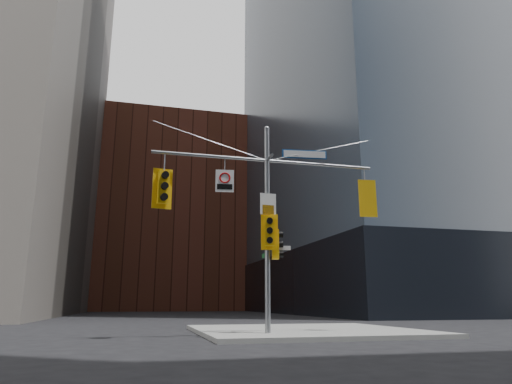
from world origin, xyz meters
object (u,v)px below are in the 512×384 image
traffic_light_east_arm (366,199)px  street_sign_blade (304,154)px  regulatory_sign_arm (225,180)px  traffic_light_west_arm (163,187)px  signal_assembly (267,204)px  traffic_light_pole_side (277,244)px  traffic_light_pole_front (270,231)px

traffic_light_east_arm → street_sign_blade: 2.82m
traffic_light_east_arm → regulatory_sign_arm: 5.29m
traffic_light_west_arm → traffic_light_east_arm: (7.32, -0.01, 0.00)m
traffic_light_west_arm → regulatory_sign_arm: bearing=-9.7°
signal_assembly → regulatory_sign_arm: size_ratio=10.24×
traffic_light_west_arm → traffic_light_east_arm: traffic_light_east_arm is taller
traffic_light_west_arm → street_sign_blade: 5.20m
traffic_light_pole_side → regulatory_sign_arm: size_ratio=1.28×
signal_assembly → traffic_light_pole_side: bearing=-0.3°
street_sign_blade → regulatory_sign_arm: size_ratio=2.09×
traffic_light_pole_front → traffic_light_pole_side: bearing=53.8°
traffic_light_west_arm → street_sign_blade: bearing=-8.9°
traffic_light_east_arm → traffic_light_pole_side: bearing=7.3°
traffic_light_east_arm → regulatory_sign_arm: size_ratio=1.76×
traffic_light_east_arm → traffic_light_pole_front: size_ratio=1.14×
traffic_light_west_arm → traffic_light_pole_front: size_ratio=1.13×
regulatory_sign_arm → traffic_light_west_arm: bearing=-173.2°
traffic_light_east_arm → traffic_light_pole_side: 3.88m
signal_assembly → traffic_light_east_arm: size_ratio=5.82×
signal_assembly → traffic_light_pole_front: bearing=-89.7°
signal_assembly → traffic_light_pole_side: 1.42m
signal_assembly → traffic_light_pole_front: 1.02m
traffic_light_pole_front → regulatory_sign_arm: bearing=-175.2°
signal_assembly → traffic_light_east_arm: signal_assembly is taller
signal_assembly → traffic_light_west_arm: (-3.55, 0.01, 0.38)m
traffic_light_east_arm → traffic_light_pole_front: (-3.77, -0.27, -1.37)m
traffic_light_pole_side → regulatory_sign_arm: 2.81m
traffic_light_west_arm → street_sign_blade: size_ratio=0.84×
signal_assembly → regulatory_sign_arm: (-1.51, -0.02, 0.76)m
traffic_light_pole_side → regulatory_sign_arm: regulatory_sign_arm is taller
traffic_light_west_arm → street_sign_blade: street_sign_blade is taller
traffic_light_west_arm → traffic_light_pole_side: size_ratio=1.36×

